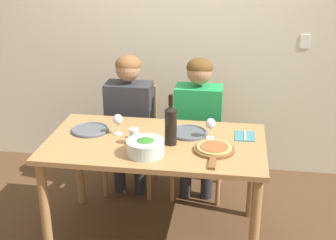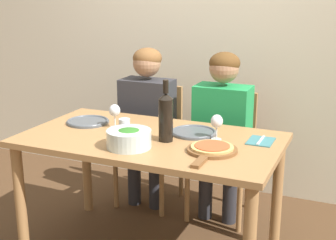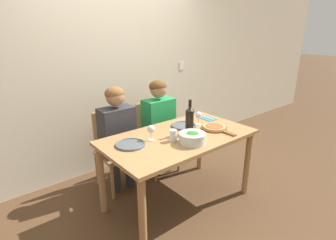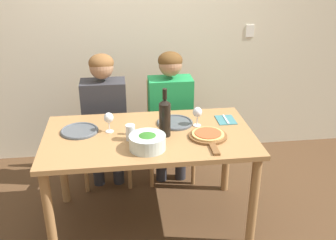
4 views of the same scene
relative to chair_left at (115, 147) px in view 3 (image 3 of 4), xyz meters
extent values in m
plane|color=#4C331E|center=(0.34, -0.75, -0.48)|extent=(40.00, 40.00, 0.00)
cube|color=beige|center=(0.34, 0.47, 0.87)|extent=(10.00, 0.05, 2.70)
cube|color=white|center=(1.44, 0.44, 0.77)|extent=(0.08, 0.01, 0.12)
cube|color=#9E7042|center=(0.34, -0.75, 0.27)|extent=(1.52, 0.84, 0.04)
cylinder|color=#9E7042|center=(-0.36, -1.10, -0.11)|extent=(0.07, 0.07, 0.73)
cylinder|color=#9E7042|center=(1.03, -1.10, -0.11)|extent=(0.07, 0.07, 0.73)
cylinder|color=#9E7042|center=(-0.36, -0.39, -0.11)|extent=(0.07, 0.07, 0.73)
cylinder|color=#9E7042|center=(1.03, -0.39, -0.11)|extent=(0.07, 0.07, 0.73)
cube|color=#9E7042|center=(0.00, -0.07, -0.06)|extent=(0.42, 0.42, 0.04)
cube|color=#9E7042|center=(0.00, 0.12, 0.19)|extent=(0.38, 0.03, 0.46)
cylinder|color=#9E7042|center=(-0.19, -0.26, -0.28)|extent=(0.04, 0.04, 0.40)
cylinder|color=#9E7042|center=(0.19, -0.26, -0.28)|extent=(0.04, 0.04, 0.40)
cylinder|color=#9E7042|center=(-0.19, 0.12, -0.28)|extent=(0.04, 0.04, 0.40)
cylinder|color=#9E7042|center=(0.19, 0.12, -0.28)|extent=(0.04, 0.04, 0.40)
cube|color=#9E7042|center=(0.58, -0.07, -0.06)|extent=(0.42, 0.42, 0.04)
cube|color=#9E7042|center=(0.58, 0.12, 0.19)|extent=(0.38, 0.03, 0.46)
cylinder|color=#9E7042|center=(0.39, -0.26, -0.28)|extent=(0.04, 0.04, 0.40)
cylinder|color=#9E7042|center=(0.77, -0.26, -0.28)|extent=(0.04, 0.04, 0.40)
cylinder|color=#9E7042|center=(0.39, 0.12, -0.28)|extent=(0.04, 0.04, 0.40)
cylinder|color=#9E7042|center=(0.77, 0.12, -0.28)|extent=(0.04, 0.04, 0.40)
cylinder|color=#28282D|center=(-0.09, -0.15, -0.26)|extent=(0.10, 0.10, 0.43)
cylinder|color=#28282D|center=(0.09, -0.15, -0.26)|extent=(0.10, 0.10, 0.43)
cube|color=#2D2D33|center=(0.00, -0.09, 0.23)|extent=(0.38, 0.22, 0.54)
cylinder|color=#2D2D33|center=(-0.20, -0.34, 0.08)|extent=(0.07, 0.31, 0.14)
cylinder|color=#2D2D33|center=(0.20, -0.34, 0.08)|extent=(0.07, 0.31, 0.14)
sphere|color=#9E7051|center=(0.00, -0.09, 0.62)|extent=(0.20, 0.20, 0.20)
ellipsoid|color=brown|center=(0.00, -0.08, 0.65)|extent=(0.21, 0.21, 0.15)
cylinder|color=#28282D|center=(0.49, -0.15, -0.26)|extent=(0.10, 0.10, 0.43)
cylinder|color=#28282D|center=(0.67, -0.15, -0.26)|extent=(0.10, 0.10, 0.43)
cube|color=#1E8C47|center=(0.58, -0.09, 0.23)|extent=(0.38, 0.22, 0.54)
cylinder|color=#1E8C47|center=(0.38, -0.34, 0.08)|extent=(0.07, 0.31, 0.14)
cylinder|color=#1E8C47|center=(0.78, -0.34, 0.08)|extent=(0.07, 0.31, 0.14)
sphere|color=#9E7051|center=(0.58, -0.09, 0.62)|extent=(0.20, 0.20, 0.20)
ellipsoid|color=#563819|center=(0.58, -0.08, 0.65)|extent=(0.21, 0.21, 0.15)
cylinder|color=black|center=(0.45, -0.77, 0.42)|extent=(0.08, 0.08, 0.25)
cone|color=black|center=(0.45, -0.77, 0.55)|extent=(0.08, 0.08, 0.03)
cylinder|color=black|center=(0.45, -0.77, 0.61)|extent=(0.03, 0.03, 0.08)
cylinder|color=silver|center=(0.31, -0.96, 0.34)|extent=(0.25, 0.25, 0.10)
ellipsoid|color=#2D6B23|center=(0.31, -0.96, 0.35)|extent=(0.20, 0.20, 0.11)
cylinder|color=#4C5156|center=(-0.17, -0.64, 0.30)|extent=(0.28, 0.28, 0.01)
torus|color=#4C5156|center=(-0.17, -0.64, 0.30)|extent=(0.27, 0.27, 0.02)
cylinder|color=#4C5156|center=(0.55, -0.58, 0.30)|extent=(0.28, 0.28, 0.01)
torus|color=#4C5156|center=(0.55, -0.58, 0.30)|extent=(0.27, 0.27, 0.02)
cylinder|color=brown|center=(0.75, -0.84, 0.30)|extent=(0.27, 0.27, 0.02)
cube|color=brown|center=(0.75, -1.05, 0.30)|extent=(0.04, 0.14, 0.02)
cylinder|color=tan|center=(0.75, -0.84, 0.32)|extent=(0.23, 0.23, 0.01)
cylinder|color=#AD4C28|center=(0.75, -0.84, 0.32)|extent=(0.19, 0.19, 0.01)
cylinder|color=silver|center=(0.05, -0.66, 0.30)|extent=(0.06, 0.06, 0.01)
cylinder|color=silver|center=(0.05, -0.66, 0.34)|extent=(0.01, 0.01, 0.07)
ellipsoid|color=silver|center=(0.05, -0.66, 0.40)|extent=(0.07, 0.07, 0.08)
ellipsoid|color=maroon|center=(0.05, -0.66, 0.39)|extent=(0.06, 0.06, 0.03)
cylinder|color=silver|center=(0.71, -0.64, 0.30)|extent=(0.06, 0.06, 0.01)
cylinder|color=silver|center=(0.71, -0.64, 0.34)|extent=(0.01, 0.01, 0.07)
ellipsoid|color=silver|center=(0.71, -0.64, 0.40)|extent=(0.07, 0.07, 0.08)
ellipsoid|color=maroon|center=(0.71, -0.64, 0.39)|extent=(0.06, 0.06, 0.03)
cylinder|color=silver|center=(0.20, -0.81, 0.35)|extent=(0.07, 0.07, 0.11)
cube|color=#387075|center=(0.95, -0.57, 0.30)|extent=(0.14, 0.18, 0.01)
cube|color=silver|center=(0.95, -0.57, 0.30)|extent=(0.01, 0.17, 0.01)
camera|label=1|loc=(0.86, -3.65, 1.63)|focal=50.00mm
camera|label=2|loc=(1.47, -3.11, 1.14)|focal=50.00mm
camera|label=3|loc=(-1.28, -2.54, 1.29)|focal=28.00mm
camera|label=4|loc=(0.15, -3.29, 1.55)|focal=42.00mm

